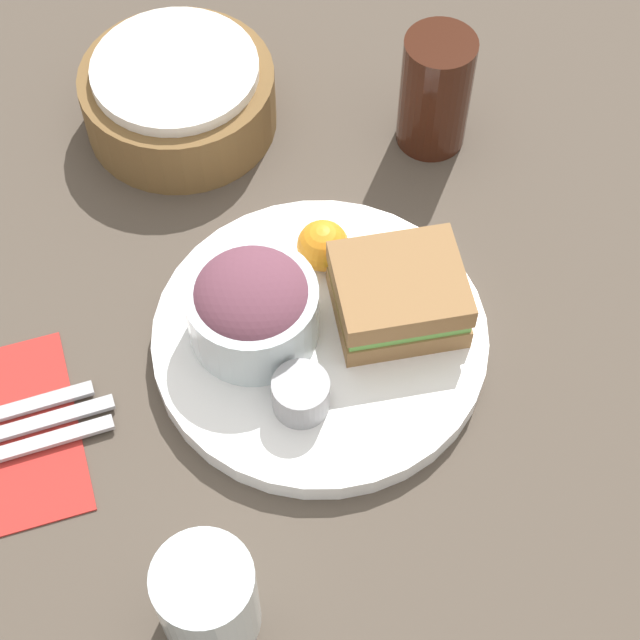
{
  "coord_description": "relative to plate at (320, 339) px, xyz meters",
  "views": [
    {
      "loc": [
        -0.14,
        -0.45,
        0.78
      ],
      "look_at": [
        0.0,
        0.0,
        0.04
      ],
      "focal_mm": 60.0,
      "sensor_mm": 36.0,
      "label": 1
    }
  ],
  "objects": [
    {
      "name": "ground_plane",
      "position": [
        0.0,
        0.0,
        -0.01
      ],
      "size": [
        4.0,
        4.0,
        0.0
      ],
      "primitive_type": "plane",
      "color": "#4C4238"
    },
    {
      "name": "bread_basket",
      "position": [
        -0.05,
        0.28,
        0.03
      ],
      "size": [
        0.18,
        0.18,
        0.08
      ],
      "color": "brown",
      "rests_on": "ground_plane"
    },
    {
      "name": "sandwich",
      "position": [
        0.07,
        0.0,
        0.04
      ],
      "size": [
        0.11,
        0.1,
        0.05
      ],
      "color": "olive",
      "rests_on": "plate"
    },
    {
      "name": "fork",
      "position": [
        -0.27,
        -0.02,
        -0.0
      ],
      "size": [
        0.18,
        0.02,
        0.01
      ],
      "primitive_type": "cube",
      "rotation": [
        0.0,
        0.0,
        3.16
      ],
      "color": "#B2B2B7",
      "rests_on": "napkin"
    },
    {
      "name": "orange_wedge",
      "position": [
        0.02,
        0.07,
        0.03
      ],
      "size": [
        0.04,
        0.04,
        0.04
      ],
      "primitive_type": "sphere",
      "color": "orange",
      "rests_on": "plate"
    },
    {
      "name": "dressing_cup",
      "position": [
        -0.03,
        -0.06,
        0.03
      ],
      "size": [
        0.05,
        0.05,
        0.03
      ],
      "primitive_type": "cylinder",
      "color": "#99999E",
      "rests_on": "plate"
    },
    {
      "name": "napkin",
      "position": [
        -0.27,
        -0.01,
        -0.01
      ],
      "size": [
        0.12,
        0.17,
        0.0
      ],
      "primitive_type": "cube",
      "color": "#B22823",
      "rests_on": "ground_plane"
    },
    {
      "name": "salad_bowl",
      "position": [
        -0.05,
        0.02,
        0.05
      ],
      "size": [
        0.11,
        0.11,
        0.08
      ],
      "color": "silver",
      "rests_on": "plate"
    },
    {
      "name": "plate",
      "position": [
        0.0,
        0.0,
        0.0
      ],
      "size": [
        0.28,
        0.28,
        0.02
      ],
      "primitive_type": "cylinder",
      "color": "white",
      "rests_on": "ground_plane"
    },
    {
      "name": "drink_glass",
      "position": [
        0.17,
        0.19,
        0.05
      ],
      "size": [
        0.07,
        0.07,
        0.12
      ],
      "primitive_type": "cylinder",
      "color": "#38190F",
      "rests_on": "ground_plane"
    },
    {
      "name": "water_glass",
      "position": [
        -0.15,
        -0.2,
        0.04
      ],
      "size": [
        0.07,
        0.07,
        0.09
      ],
      "primitive_type": "cylinder",
      "color": "silver",
      "rests_on": "ground_plane"
    }
  ]
}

